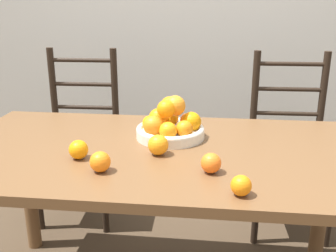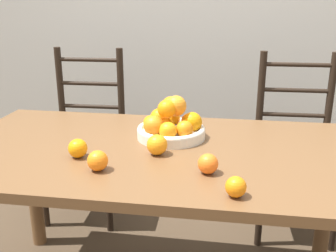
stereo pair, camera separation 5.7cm
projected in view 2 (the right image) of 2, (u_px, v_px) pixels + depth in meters
dining_table at (159, 172)px, 1.52m from camera, size 1.61×0.85×0.73m
fruit_bowl at (171, 125)px, 1.58m from camera, size 0.28×0.28×0.17m
orange_loose_0 at (157, 145)px, 1.42m from camera, size 0.08×0.08×0.08m
orange_loose_1 at (98, 161)px, 1.28m from camera, size 0.07×0.07×0.07m
orange_loose_2 at (78, 148)px, 1.39m from camera, size 0.07×0.07×0.07m
orange_loose_3 at (236, 187)px, 1.12m from camera, size 0.06×0.06×0.06m
orange_loose_4 at (208, 164)px, 1.26m from camera, size 0.07×0.07×0.07m
chair_left at (86, 136)px, 2.34m from camera, size 0.43×0.41×0.99m
chair_right at (295, 148)px, 2.16m from camera, size 0.43×0.41×0.99m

